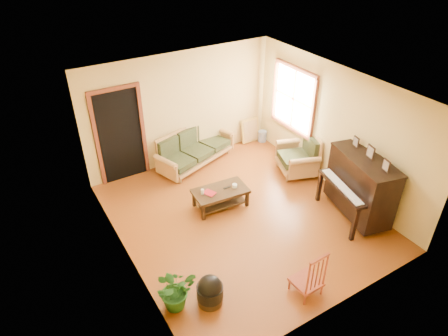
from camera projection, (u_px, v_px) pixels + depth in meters
floor at (241, 216)px, 7.81m from camera, size 5.00×5.00×0.00m
doorway at (121, 136)px, 8.41m from camera, size 1.08×0.16×2.05m
window at (294, 99)px, 8.89m from camera, size 0.12×1.36×1.46m
sofa at (196, 148)px, 9.22m from camera, size 2.12×1.40×0.84m
coffee_table at (220, 198)px, 7.98m from camera, size 1.12×0.68×0.39m
armchair at (297, 154)px, 8.89m from camera, size 1.13×1.16×0.92m
piano at (360, 187)px, 7.52m from camera, size 1.16×1.61×1.28m
footstool at (210, 293)px, 6.00m from camera, size 0.53×0.53×0.39m
red_chair at (308, 272)px, 6.03m from camera, size 0.43×0.46×0.88m
leaning_frame at (250, 130)px, 10.15m from camera, size 0.50×0.11×0.66m
ceramic_crock at (262, 136)px, 10.28m from camera, size 0.26×0.26×0.28m
potted_plant at (175, 289)px, 5.87m from camera, size 0.63×0.55×0.68m
book at (207, 195)px, 7.71m from camera, size 0.25×0.28×0.02m
candle at (203, 192)px, 7.74m from camera, size 0.08×0.08×0.11m
glass_jar at (235, 186)px, 7.94m from camera, size 0.13×0.13×0.07m
remote at (227, 187)px, 7.93m from camera, size 0.16×0.04×0.02m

